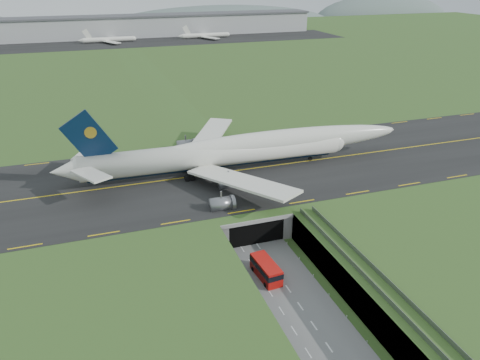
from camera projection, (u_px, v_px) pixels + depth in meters
name	position (u px, v px, depth m)	size (l,w,h in m)	color
ground	(271.00, 265.00, 90.81)	(900.00, 900.00, 0.00)	#3A5522
airfield_deck	(272.00, 252.00, 89.58)	(800.00, 800.00, 6.00)	gray
trench_road	(287.00, 288.00, 84.31)	(12.00, 75.00, 0.20)	slate
taxiway	(222.00, 173.00, 116.74)	(800.00, 44.00, 0.18)	black
tunnel_portal	(243.00, 212.00, 103.84)	(17.00, 22.30, 6.00)	gray
guideway	(380.00, 290.00, 75.39)	(3.00, 53.00, 7.05)	#A8A8A3
jumbo_jet	(240.00, 151.00, 116.70)	(89.32, 58.39, 19.32)	white
shuttle_tram	(266.00, 270.00, 86.51)	(3.69, 8.32, 3.29)	red
cargo_terminal	(116.00, 26.00, 343.07)	(320.00, 67.00, 15.60)	#B2B2B2
distant_hills	(170.00, 29.00, 482.08)	(700.00, 91.00, 60.00)	slate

